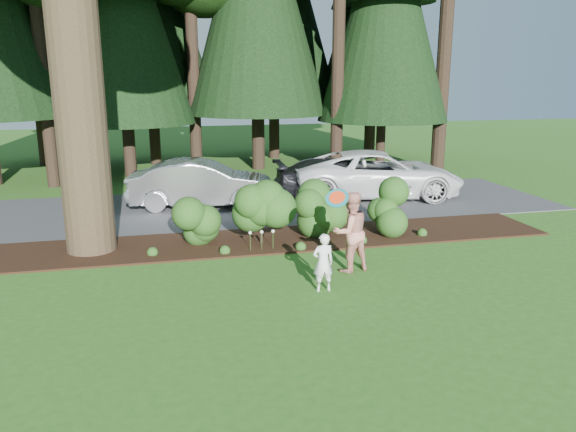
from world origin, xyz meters
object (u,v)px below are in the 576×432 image
Objects in this scene: child at (323,262)px; car_white_suv at (378,174)px; car_dark_suv at (338,178)px; adult at (350,232)px; car_silver_wagon at (202,184)px; frisbee at (337,198)px.

car_white_suv is at bearing -120.39° from child.
car_white_suv is at bearing -106.93° from car_dark_suv.
adult reaches higher than car_white_suv.
car_silver_wagon is at bearing 101.80° from car_dark_suv.
car_white_suv is 8.28m from adult.
car_dark_suv is (5.12, 0.71, -0.12)m from car_silver_wagon.
car_silver_wagon is 7.74m from adult.
frisbee reaches higher than car_silver_wagon.
adult reaches higher than car_silver_wagon.
car_white_suv reaches higher than car_dark_suv.
car_dark_suv is 3.80× the size of child.
car_white_suv is 1.29× the size of car_dark_suv.
child is at bearing 163.81° from car_dark_suv.
car_silver_wagon is at bearing 103.86° from frisbee.
car_silver_wagon is at bearing -81.70° from adult.
car_silver_wagon is 8.72m from frisbee.
car_dark_suv is 2.55× the size of adult.
car_dark_suv is 9.68m from frisbee.
adult is 1.75m from frisbee.
child is (-4.67, -8.49, -0.26)m from car_white_suv.
car_silver_wagon is 1.03× the size of car_dark_suv.
car_white_suv is at bearing 62.75° from frisbee.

